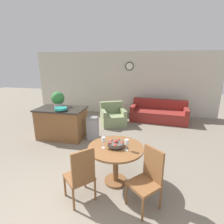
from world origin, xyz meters
name	(u,v)px	position (x,y,z in m)	size (l,w,h in m)	color
ground_plane	(62,223)	(0.00, 0.00, 0.00)	(24.00, 24.00, 0.00)	gray
wall_back	(123,84)	(0.00, 5.86, 1.35)	(8.00, 0.09, 2.70)	beige
dining_table	(116,155)	(0.59, 1.08, 0.58)	(1.04, 1.04, 0.75)	brown
dining_chair_near_left	(81,174)	(0.13, 0.47, 0.53)	(0.59, 0.59, 0.99)	brown
dining_chair_near_right	(148,177)	(1.19, 0.62, 0.53)	(0.59, 0.59, 0.99)	brown
fruit_bowl	(116,144)	(0.59, 1.08, 0.82)	(0.31, 0.31, 0.15)	#4C4742
wine_glass_left	(103,140)	(0.37, 1.00, 0.91)	(0.07, 0.07, 0.21)	silver
wine_glass_right	(127,142)	(0.80, 0.99, 0.91)	(0.07, 0.07, 0.21)	silver
kitchen_island	(62,123)	(-1.43, 2.84, 0.47)	(1.43, 0.90, 0.93)	brown
teal_bowl	(61,109)	(-1.29, 2.60, 0.98)	(0.36, 0.36, 0.09)	teal
potted_plant	(58,99)	(-1.59, 3.01, 1.18)	(0.40, 0.40, 0.47)	beige
trash_bin	(93,128)	(-0.46, 2.90, 0.35)	(0.32, 0.24, 0.70)	#9E9EA3
couch	(159,114)	(1.58, 5.10, 0.28)	(2.23, 1.16, 0.81)	maroon
armchair	(113,117)	(-0.13, 4.31, 0.28)	(1.14, 1.15, 0.81)	gray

